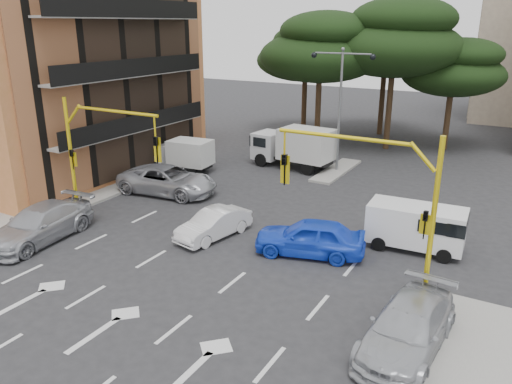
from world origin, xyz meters
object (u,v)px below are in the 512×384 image
at_px(signal_mast_right, 381,191).
at_px(van_white, 416,227).
at_px(car_silver_cross_a, 168,180).
at_px(box_truck_b, 293,148).
at_px(car_white_hatch, 214,224).
at_px(car_blue_compact, 310,237).
at_px(street_lamp_center, 341,89).
at_px(car_silver_wagon, 39,224).
at_px(signal_mast_left, 96,145).
at_px(box_truck_a, 180,155).
at_px(car_silver_parked, 408,328).

distance_m(signal_mast_right, van_white, 5.33).
height_order(car_silver_cross_a, box_truck_b, box_truck_b).
distance_m(car_white_hatch, car_blue_compact, 4.56).
distance_m(street_lamp_center, car_silver_wagon, 19.19).
bearing_deg(car_blue_compact, signal_mast_left, -95.82).
height_order(car_silver_cross_a, van_white, van_white).
bearing_deg(box_truck_a, street_lamp_center, -66.46).
bearing_deg(box_truck_b, car_white_hatch, -166.14).
xyz_separation_m(van_white, box_truck_a, (-16.24, 4.53, 0.08)).
relative_size(street_lamp_center, box_truck_a, 1.77).
relative_size(car_blue_compact, car_silver_cross_a, 0.80).
relative_size(car_silver_parked, van_white, 1.24).
height_order(van_white, box_truck_b, box_truck_b).
bearing_deg(van_white, car_silver_wagon, -66.73).
distance_m(car_blue_compact, van_white, 4.63).
xyz_separation_m(car_white_hatch, car_silver_cross_a, (-5.80, 3.83, 0.16)).
xyz_separation_m(signal_mast_right, signal_mast_left, (-13.61, 0.00, 0.00)).
relative_size(signal_mast_right, street_lamp_center, 0.77).
height_order(signal_mast_left, car_white_hatch, signal_mast_left).
distance_m(signal_mast_left, van_white, 15.01).
bearing_deg(car_blue_compact, car_silver_wagon, -82.33).
distance_m(signal_mast_left, street_lamp_center, 15.65).
height_order(signal_mast_left, van_white, signal_mast_left).
bearing_deg(car_white_hatch, car_silver_parked, -11.41).
relative_size(car_white_hatch, car_silver_parked, 0.78).
bearing_deg(signal_mast_right, car_silver_cross_a, 159.81).
height_order(signal_mast_right, car_silver_cross_a, signal_mast_right).
bearing_deg(car_silver_cross_a, street_lamp_center, -43.84).
xyz_separation_m(car_silver_cross_a, car_silver_parked, (15.51, -7.80, -0.08)).
relative_size(car_silver_wagon, box_truck_b, 0.96).
height_order(street_lamp_center, box_truck_a, street_lamp_center).
bearing_deg(street_lamp_center, signal_mast_left, -115.91).
bearing_deg(car_white_hatch, box_truck_a, 146.51).
height_order(signal_mast_right, car_silver_wagon, signal_mast_right).
distance_m(signal_mast_right, car_silver_cross_a, 14.83).
distance_m(signal_mast_left, car_silver_cross_a, 5.88).
relative_size(car_silver_cross_a, car_silver_parked, 1.16).
bearing_deg(car_silver_parked, car_white_hatch, 161.53).
distance_m(signal_mast_left, car_blue_compact, 10.91).
relative_size(signal_mast_left, car_blue_compact, 1.30).
height_order(car_silver_wagon, van_white, van_white).
xyz_separation_m(signal_mast_right, box_truck_b, (-9.77, 13.51, -2.51)).
distance_m(signal_mast_left, car_silver_wagon, 4.38).
bearing_deg(car_silver_wagon, car_silver_parked, -4.69).
height_order(signal_mast_left, car_silver_parked, signal_mast_left).
xyz_separation_m(car_white_hatch, car_silver_wagon, (-6.59, -4.16, 0.14)).
xyz_separation_m(street_lamp_center, car_white_hatch, (-1.01, -12.83, -4.79)).
height_order(street_lamp_center, car_silver_wagon, street_lamp_center).
bearing_deg(signal_mast_right, van_white, 84.48).
height_order(signal_mast_right, box_truck_b, signal_mast_right).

